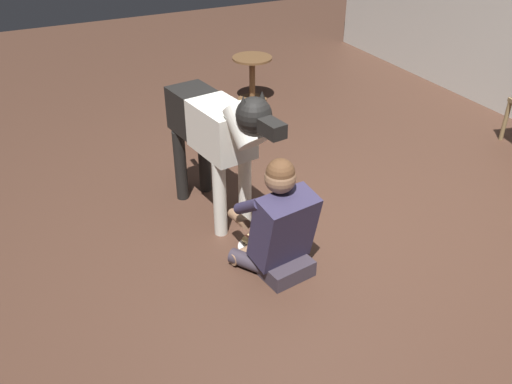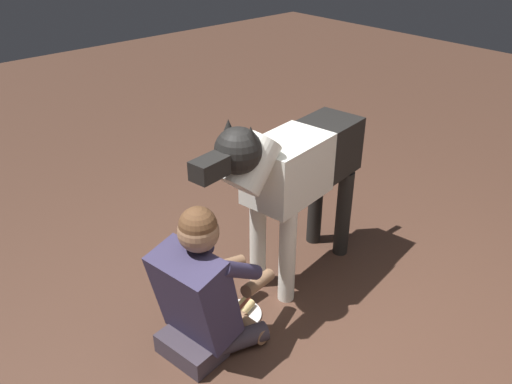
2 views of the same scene
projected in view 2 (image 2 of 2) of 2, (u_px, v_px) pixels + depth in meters
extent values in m
plane|color=#482E22|center=(307.00, 356.00, 2.82)|extent=(14.35, 14.35, 0.00)
cube|color=#372F39|center=(192.00, 345.00, 2.81)|extent=(0.29, 0.37, 0.12)
cylinder|color=#372F39|center=(193.00, 316.00, 3.00)|extent=(0.40, 0.31, 0.11)
cylinder|color=#8C6649|center=(220.00, 309.00, 3.07)|extent=(0.17, 0.37, 0.09)
cylinder|color=#372F39|center=(233.00, 342.00, 2.83)|extent=(0.41, 0.22, 0.11)
cylinder|color=#8C6649|center=(241.00, 322.00, 2.97)|extent=(0.12, 0.37, 0.09)
cube|color=#312B48|center=(195.00, 295.00, 2.69)|extent=(0.37, 0.44, 0.55)
cylinder|color=#312B48|center=(192.00, 245.00, 2.82)|extent=(0.30, 0.12, 0.24)
cylinder|color=#8C6649|center=(225.00, 265.00, 3.04)|extent=(0.27, 0.07, 0.12)
cylinder|color=#312B48|center=(241.00, 270.00, 2.63)|extent=(0.30, 0.12, 0.24)
cylinder|color=#8C6649|center=(258.00, 283.00, 2.90)|extent=(0.28, 0.15, 0.12)
sphere|color=#8C6649|center=(198.00, 232.00, 2.54)|extent=(0.21, 0.21, 0.21)
sphere|color=brown|center=(198.00, 226.00, 2.53)|extent=(0.19, 0.19, 0.19)
cylinder|color=silver|center=(287.00, 256.00, 3.09)|extent=(0.10, 0.10, 0.63)
cylinder|color=silver|center=(258.00, 242.00, 3.22)|extent=(0.10, 0.10, 0.63)
cylinder|color=black|center=(343.00, 214.00, 3.51)|extent=(0.10, 0.10, 0.63)
cylinder|color=black|center=(315.00, 203.00, 3.64)|extent=(0.10, 0.10, 0.63)
cube|color=silver|center=(288.00, 169.00, 3.00)|extent=(0.54, 0.39, 0.37)
cube|color=black|center=(324.00, 148.00, 3.26)|extent=(0.47, 0.37, 0.35)
cylinder|color=silver|center=(251.00, 163.00, 2.70)|extent=(0.39, 0.28, 0.36)
sphere|color=black|center=(238.00, 151.00, 2.59)|extent=(0.24, 0.24, 0.24)
cube|color=black|center=(210.00, 168.00, 2.46)|extent=(0.20, 0.13, 0.10)
cone|color=black|center=(251.00, 137.00, 2.51)|extent=(0.10, 0.10, 0.11)
cone|color=black|center=(228.00, 129.00, 2.59)|extent=(0.10, 0.10, 0.11)
cylinder|color=black|center=(344.00, 141.00, 3.43)|extent=(0.33, 0.09, 0.21)
cylinder|color=silver|center=(240.00, 314.00, 3.10)|extent=(0.25, 0.25, 0.01)
cylinder|color=#D9B873|center=(237.00, 309.00, 3.10)|extent=(0.20, 0.10, 0.05)
cylinder|color=#D9B873|center=(243.00, 311.00, 3.08)|extent=(0.20, 0.10, 0.05)
cylinder|color=brown|center=(240.00, 309.00, 3.09)|extent=(0.20, 0.09, 0.04)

